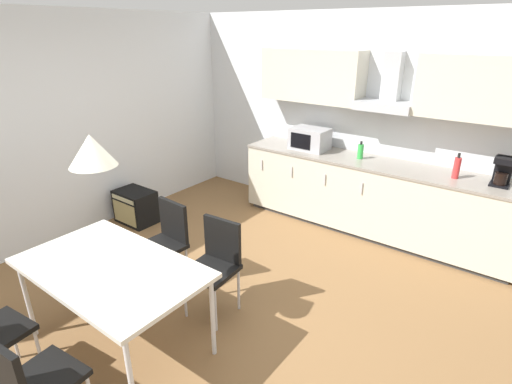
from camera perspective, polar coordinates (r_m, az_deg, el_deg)
ground_plane at (r=3.85m, az=-6.15°, el=-16.57°), size 7.22×8.10×0.02m
wall_back at (r=5.44m, az=13.58°, el=10.15°), size 5.78×0.10×2.63m
wall_left at (r=5.16m, az=-27.48°, el=7.63°), size 0.10×6.48×2.63m
kitchen_counter at (r=5.18m, az=16.08°, el=-0.62°), size 3.39×0.67×0.92m
backsplash_tile at (r=5.23m, az=18.22°, el=7.92°), size 3.37×0.02×0.57m
upper_wall_cabinets at (r=4.98m, az=18.47°, el=14.63°), size 3.37×0.40×0.65m
microwave at (r=5.34m, az=7.68°, el=7.53°), size 0.48×0.35×0.28m
coffee_maker at (r=4.75m, az=31.79°, el=2.56°), size 0.18×0.19×0.30m
bottle_green at (r=5.07m, az=14.70°, el=5.64°), size 0.07×0.07×0.22m
bottle_red at (r=4.74m, az=26.75°, el=3.13°), size 0.07×0.07×0.28m
dining_table at (r=3.27m, az=-20.01°, el=-10.56°), size 1.48×0.87×0.74m
chair_far_left at (r=3.99m, az=-12.67°, el=-6.22°), size 0.42×0.42×0.87m
chair_near_right at (r=2.85m, az=-29.92°, el=-22.20°), size 0.44×0.44×0.87m
chair_far_right at (r=3.57m, az=-5.68°, el=-9.36°), size 0.43×0.43×0.87m
guitar_amp at (r=5.52m, az=-16.81°, el=-2.00°), size 0.52×0.37×0.44m
pendant_lamp at (r=2.89m, az=-22.46°, el=5.51°), size 0.32×0.32×0.22m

